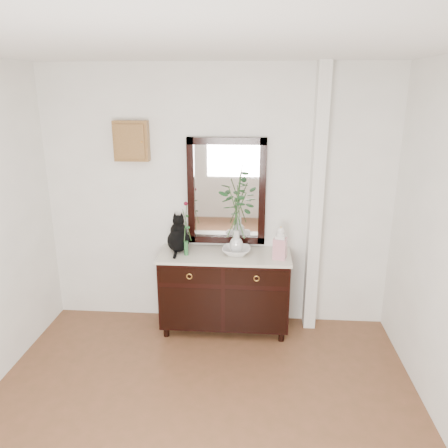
# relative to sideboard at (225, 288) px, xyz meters

# --- Properties ---
(wall_back) EXTENTS (3.60, 0.04, 2.70)m
(wall_back) POSITION_rel_sideboard_xyz_m (-0.10, 0.25, 0.88)
(wall_back) COLOR white
(wall_back) RESTS_ON ground
(pilaster) EXTENTS (0.12, 0.20, 2.70)m
(pilaster) POSITION_rel_sideboard_xyz_m (0.90, 0.17, 0.88)
(pilaster) COLOR white
(pilaster) RESTS_ON ground
(sideboard) EXTENTS (1.33, 0.52, 0.82)m
(sideboard) POSITION_rel_sideboard_xyz_m (0.00, 0.00, 0.00)
(sideboard) COLOR black
(sideboard) RESTS_ON ground
(wall_mirror) EXTENTS (0.80, 0.06, 1.10)m
(wall_mirror) POSITION_rel_sideboard_xyz_m (-0.00, 0.24, 0.97)
(wall_mirror) COLOR black
(wall_mirror) RESTS_ON wall_back
(key_cabinet) EXTENTS (0.35, 0.10, 0.40)m
(key_cabinet) POSITION_rel_sideboard_xyz_m (-0.95, 0.21, 1.48)
(key_cabinet) COLOR brown
(key_cabinet) RESTS_ON wall_back
(cat) EXTENTS (0.28, 0.34, 0.37)m
(cat) POSITION_rel_sideboard_xyz_m (-0.48, 0.07, 0.56)
(cat) COLOR black
(cat) RESTS_ON sideboard
(lotus_bowl) EXTENTS (0.30, 0.30, 0.07)m
(lotus_bowl) POSITION_rel_sideboard_xyz_m (0.12, 0.01, 0.41)
(lotus_bowl) COLOR white
(lotus_bowl) RESTS_ON sideboard
(vase_branches) EXTENTS (0.39, 0.39, 0.82)m
(vase_branches) POSITION_rel_sideboard_xyz_m (0.12, 0.01, 0.81)
(vase_branches) COLOR silver
(vase_branches) RESTS_ON lotus_bowl
(bud_vase_rose) EXTENTS (0.09, 0.09, 0.57)m
(bud_vase_rose) POSITION_rel_sideboard_xyz_m (-0.38, -0.05, 0.66)
(bud_vase_rose) COLOR #286332
(bud_vase_rose) RESTS_ON sideboard
(ginger_jar) EXTENTS (0.15, 0.15, 0.33)m
(ginger_jar) POSITION_rel_sideboard_xyz_m (0.55, -0.07, 0.54)
(ginger_jar) COLOR white
(ginger_jar) RESTS_ON sideboard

